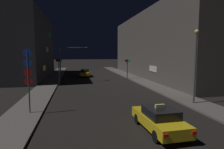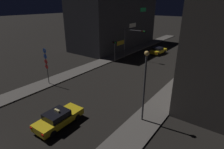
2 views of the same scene
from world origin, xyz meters
name	(u,v)px [view 1 (image 1 of 2)]	position (x,y,z in m)	size (l,w,h in m)	color
sidewalk_left	(50,82)	(-7.25, 28.22, 0.07)	(2.74, 60.44, 0.14)	#5B5651
sidewalk_right	(138,79)	(7.25, 28.22, 0.07)	(2.74, 60.44, 0.14)	#5B5651
building_facade_left	(21,47)	(-13.39, 36.02, 5.77)	(9.62, 23.61, 11.54)	#333338
building_facade_right	(154,46)	(11.75, 32.03, 6.03)	(6.35, 35.90, 12.06)	#514C47
taxi	(159,119)	(1.32, 6.90, 0.74)	(1.94, 4.50, 1.62)	yellow
far_car	(85,73)	(-1.43, 34.85, 0.73)	(2.24, 4.61, 1.42)	yellow
traffic_light_overhead	(71,56)	(-4.04, 28.15, 4.11)	(4.35, 0.42, 5.72)	#47474C
traffic_light_left_kerb	(59,66)	(-5.63, 24.92, 2.72)	(0.80, 0.42, 3.80)	#47474C
traffic_light_right_kerb	(127,65)	(5.63, 29.20, 2.56)	(0.80, 0.42, 3.55)	#47474C
sign_pole_left	(28,75)	(-6.79, 11.63, 2.99)	(0.62, 0.10, 4.75)	#47474C
street_lamp_near_block	(196,59)	(6.92, 11.84, 4.07)	(0.39, 0.39, 6.46)	#47474C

